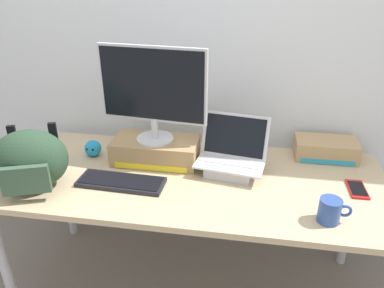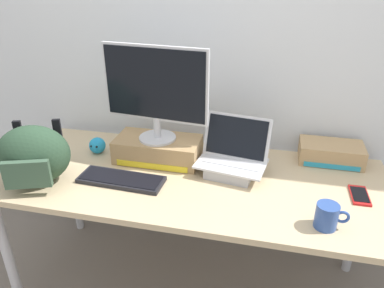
% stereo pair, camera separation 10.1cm
% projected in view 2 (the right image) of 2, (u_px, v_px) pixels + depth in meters
% --- Properties ---
extents(ground_plane, '(20.00, 20.00, 0.00)m').
position_uv_depth(ground_plane, '(192.00, 285.00, 2.12)').
color(ground_plane, '#70665B').
extents(back_wall, '(7.00, 0.10, 2.60)m').
position_uv_depth(back_wall, '(213.00, 39.00, 1.97)').
color(back_wall, silver).
rests_on(back_wall, ground).
extents(desk, '(1.88, 0.78, 0.73)m').
position_uv_depth(desk, '(192.00, 188.00, 1.83)').
color(desk, tan).
rests_on(desk, ground).
extents(toner_box_yellow, '(0.44, 0.23, 0.12)m').
position_uv_depth(toner_box_yellow, '(158.00, 149.00, 1.93)').
color(toner_box_yellow, '#A88456').
rests_on(toner_box_yellow, desk).
extents(desktop_monitor, '(0.54, 0.19, 0.48)m').
position_uv_depth(desktop_monitor, '(155.00, 90.00, 1.79)').
color(desktop_monitor, silver).
rests_on(desktop_monitor, toner_box_yellow).
extents(open_laptop, '(0.36, 0.27, 0.27)m').
position_uv_depth(open_laptop, '(232.00, 163.00, 1.81)').
color(open_laptop, '#ADADB2').
rests_on(open_laptop, desk).
extents(external_keyboard, '(0.42, 0.16, 0.02)m').
position_uv_depth(external_keyboard, '(121.00, 179.00, 1.76)').
color(external_keyboard, black).
rests_on(external_keyboard, desk).
extents(messenger_backpack, '(0.39, 0.33, 0.28)m').
position_uv_depth(messenger_backpack, '(33.00, 155.00, 1.70)').
color(messenger_backpack, '#28422D').
rests_on(messenger_backpack, desk).
extents(coffee_mug, '(0.13, 0.09, 0.10)m').
position_uv_depth(coffee_mug, '(327.00, 216.00, 1.44)').
color(coffee_mug, '#2D4C93').
rests_on(coffee_mug, desk).
extents(cell_phone, '(0.08, 0.16, 0.01)m').
position_uv_depth(cell_phone, '(360.00, 195.00, 1.65)').
color(cell_phone, red).
rests_on(cell_phone, desk).
extents(plush_toy, '(0.09, 0.09, 0.09)m').
position_uv_depth(plush_toy, '(97.00, 145.00, 2.01)').
color(plush_toy, '#2393CC').
rests_on(plush_toy, desk).
extents(toner_box_cyan, '(0.32, 0.18, 0.10)m').
position_uv_depth(toner_box_cyan, '(331.00, 153.00, 1.92)').
color(toner_box_cyan, tan).
rests_on(toner_box_cyan, desk).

